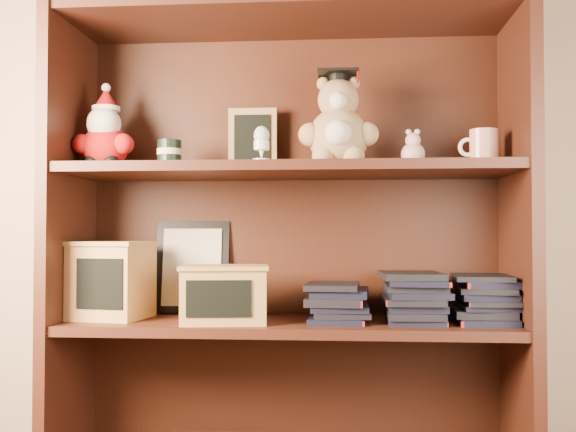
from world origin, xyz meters
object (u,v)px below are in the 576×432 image
object	(u,v)px
teacher_mug	(483,147)
treats_box	(112,279)
grad_teddy_bear	(338,129)
bookcase	(289,232)

from	to	relation	value
teacher_mug	treats_box	bearing A→B (deg)	-179.95
teacher_mug	grad_teddy_bear	bearing A→B (deg)	-178.82
bookcase	treats_box	distance (m)	0.48
bookcase	treats_box	size ratio (longest dim) A/B	7.59
bookcase	teacher_mug	world-z (taller)	bookcase
treats_box	bookcase	bearing A→B (deg)	6.31
grad_teddy_bear	treats_box	size ratio (longest dim) A/B	1.19
teacher_mug	treats_box	world-z (taller)	teacher_mug
teacher_mug	treats_box	xyz separation A→B (m)	(-0.97, -0.00, -0.34)
grad_teddy_bear	treats_box	distance (m)	0.72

